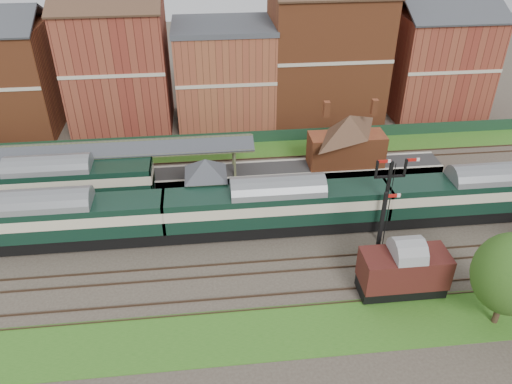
{
  "coord_description": "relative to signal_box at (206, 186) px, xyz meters",
  "views": [
    {
      "loc": [
        -2.77,
        -36.26,
        27.32
      ],
      "look_at": [
        1.47,
        2.0,
        3.0
      ],
      "focal_mm": 35.0,
      "sensor_mm": 36.0,
      "label": 1
    }
  ],
  "objects": [
    {
      "name": "ground",
      "position": [
        3.0,
        -3.25,
        -3.19
      ],
      "size": [
        160.0,
        160.0,
        0.0
      ],
      "primitive_type": "plane",
      "color": "#473D33",
      "rests_on": "ground"
    },
    {
      "name": "grass_back",
      "position": [
        3.0,
        12.75,
        -3.16
      ],
      "size": [
        90.0,
        4.5,
        0.06
      ],
      "primitive_type": "cube",
      "color": "#2D6619",
      "rests_on": "ground"
    },
    {
      "name": "grass_front",
      "position": [
        3.0,
        -15.25,
        -3.16
      ],
      "size": [
        90.0,
        5.0,
        0.06
      ],
      "primitive_type": "cube",
      "color": "#2D6619",
      "rests_on": "ground"
    },
    {
      "name": "fence",
      "position": [
        3.0,
        14.75,
        -2.44
      ],
      "size": [
        90.0,
        0.12,
        1.5
      ],
      "primitive_type": "cube",
      "color": "#193823",
      "rests_on": "ground"
    },
    {
      "name": "platform",
      "position": [
        -2.0,
        6.5,
        -2.69
      ],
      "size": [
        55.0,
        3.4,
        1.0
      ],
      "primitive_type": "cube",
      "color": "#2D2D2D",
      "rests_on": "ground"
    },
    {
      "name": "signal_box",
      "position": [
        0.0,
        0.0,
        0.0
      ],
      "size": [
        5.4,
        5.4,
        6.0
      ],
      "color": "#5A7050",
      "rests_on": "ground"
    },
    {
      "name": "brick_hut",
      "position": [
        8.0,
        0.0,
        -2.0
      ],
      "size": [
        3.2,
        2.64,
        2.94
      ],
      "color": "maroon",
      "rests_on": "ground"
    },
    {
      "name": "station_building",
      "position": [
        15.0,
        6.5,
        0.76
      ],
      "size": [
        8.1,
        8.1,
        5.9
      ],
      "color": "#964926",
      "rests_on": "platform"
    },
    {
      "name": "canopy",
      "position": [
        -8.0,
        6.5,
        1.39
      ],
      "size": [
        26.0,
        3.89,
        4.08
      ],
      "color": "#505434",
      "rests_on": "platform"
    },
    {
      "name": "semaphore_bracket",
      "position": [
        15.04,
        -5.75,
        1.44
      ],
      "size": [
        3.6,
        0.25,
        8.18
      ],
      "color": "black",
      "rests_on": "ground"
    },
    {
      "name": "semaphore_siding",
      "position": [
        13.02,
        -10.25,
        0.96
      ],
      "size": [
        1.23,
        0.25,
        8.0
      ],
      "color": "black",
      "rests_on": "ground"
    },
    {
      "name": "town_backdrop",
      "position": [
        2.82,
        21.75,
        3.81
      ],
      "size": [
        69.0,
        10.0,
        16.0
      ],
      "color": "#964926",
      "rests_on": "ground"
    },
    {
      "name": "dmu_train",
      "position": [
        6.14,
        -3.25,
        -0.53
      ],
      "size": [
        59.48,
        3.12,
        4.57
      ],
      "color": "black",
      "rests_on": "ground"
    },
    {
      "name": "platform_railcar",
      "position": [
        -14.68,
        3.25,
        -0.63
      ],
      "size": [
        19.06,
        3.0,
        4.39
      ],
      "color": "black",
      "rests_on": "ground"
    },
    {
      "name": "goods_van_a",
      "position": [
        14.47,
        -12.25,
        -0.96
      ],
      "size": [
        6.49,
        2.81,
        3.94
      ],
      "color": "black",
      "rests_on": "ground"
    },
    {
      "name": "tree_far",
      "position": [
        20.24,
        -16.0,
        1.39
      ],
      "size": [
        5.19,
        5.19,
        7.57
      ],
      "color": "#382619",
      "rests_on": "ground"
    }
  ]
}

